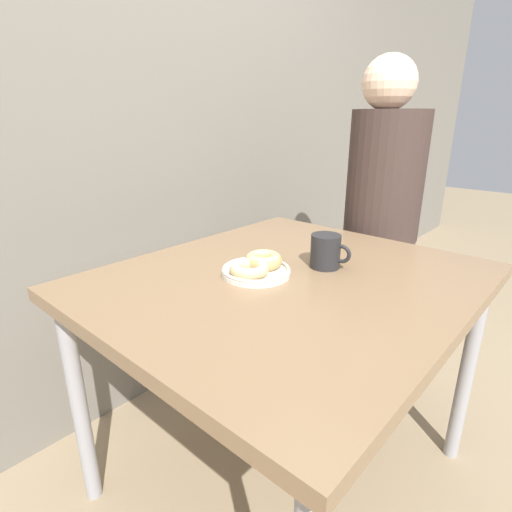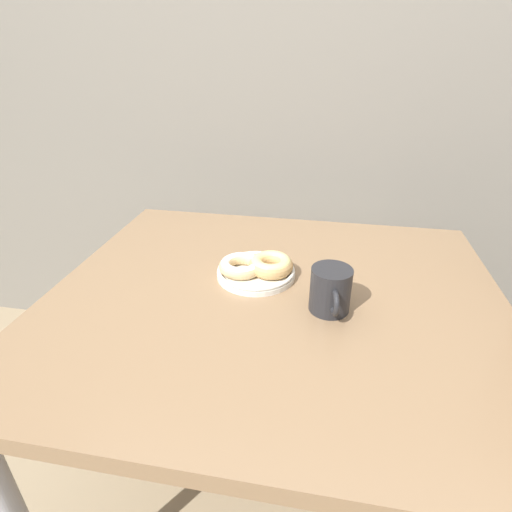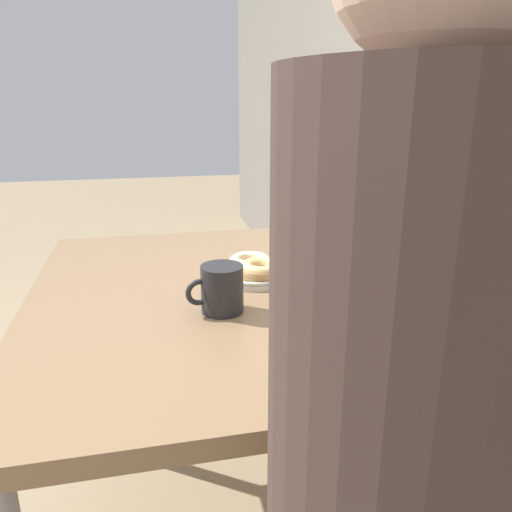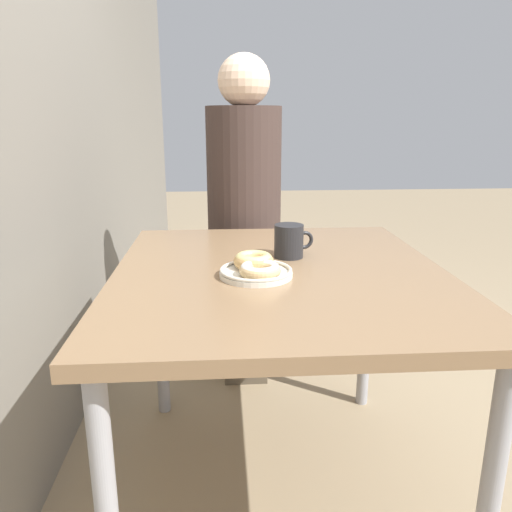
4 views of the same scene
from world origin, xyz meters
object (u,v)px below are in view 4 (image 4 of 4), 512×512
object	(u,v)px
dining_table	(280,293)
coffee_mug	(289,241)
person_figure	(244,217)
donut_plate	(256,267)

from	to	relation	value
dining_table	coffee_mug	distance (m)	0.19
dining_table	person_figure	distance (m)	0.79
donut_plate	person_figure	size ratio (longest dim) A/B	0.14
dining_table	donut_plate	xyz separation A→B (m)	(-0.06, 0.07, 0.10)
donut_plate	person_figure	world-z (taller)	person_figure
dining_table	person_figure	size ratio (longest dim) A/B	0.77
donut_plate	dining_table	bearing A→B (deg)	-52.08
donut_plate	person_figure	bearing A→B (deg)	-0.33
dining_table	donut_plate	world-z (taller)	donut_plate
dining_table	coffee_mug	size ratio (longest dim) A/B	8.66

